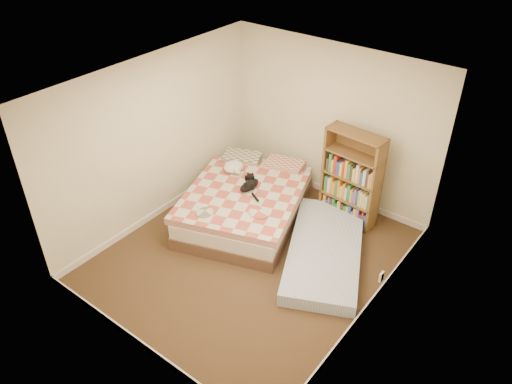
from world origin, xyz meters
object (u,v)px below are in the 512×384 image
Objects in this scene: bed at (247,201)px; white_dog at (233,167)px; floor_mattress at (325,251)px; black_cat at (251,184)px; bookshelf at (351,187)px.

bed is 0.60m from white_dog.
bed is 1.45m from floor_mattress.
black_cat is (0.06, 0.01, 0.32)m from bed.
bed reaches higher than floor_mattress.
white_dog is (-1.88, 0.31, 0.51)m from floor_mattress.
bookshelf reaches higher than bed.
bookshelf is at bearing 2.38° from black_cat.
white_dog is (-1.69, -0.70, 0.06)m from bookshelf.
bookshelf reaches higher than white_dog.
floor_mattress is (1.44, -0.09, -0.17)m from bed.
bookshelf is (1.24, 0.91, 0.28)m from bed.
bed is at bearing 151.42° from floor_mattress.
bookshelf is at bearing 17.74° from bed.
white_dog is at bearing 145.68° from floor_mattress.
floor_mattress is at bearing -22.25° from bed.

